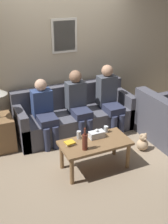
{
  "coord_description": "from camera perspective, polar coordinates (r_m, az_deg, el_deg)",
  "views": [
    {
      "loc": [
        -1.78,
        -3.88,
        2.58
      ],
      "look_at": [
        -0.09,
        -0.15,
        0.67
      ],
      "focal_mm": 45.0,
      "sensor_mm": 36.0,
      "label": 1
    }
  ],
  "objects": [
    {
      "name": "drinking_glass",
      "position": [
        4.35,
        4.47,
        -3.52
      ],
      "size": [
        0.07,
        0.07,
        0.1
      ],
      "color": "silver",
      "rests_on": "coffee_table"
    },
    {
      "name": "coffee_table",
      "position": [
        4.15,
        2.27,
        -6.89
      ],
      "size": [
        1.03,
        0.52,
        0.46
      ],
      "color": "olive",
      "rests_on": "ground_plane"
    },
    {
      "name": "teddy_bear",
      "position": [
        4.81,
        11.81,
        -6.15
      ],
      "size": [
        0.2,
        0.2,
        0.31
      ],
      "color": "tan",
      "rests_on": "ground_plane"
    },
    {
      "name": "wine_bottle",
      "position": [
        3.87,
        0.18,
        -6.01
      ],
      "size": [
        0.08,
        0.08,
        0.33
      ],
      "color": "#562319",
      "rests_on": "coffee_table"
    },
    {
      "name": "tissue_box",
      "position": [
        4.2,
        2.6,
        -4.56
      ],
      "size": [
        0.23,
        0.12,
        0.14
      ],
      "color": "silver",
      "rests_on": "coffee_table"
    },
    {
      "name": "ground_plane",
      "position": [
        4.99,
        0.21,
        -6.11
      ],
      "size": [
        16.0,
        16.0,
        0.0
      ],
      "primitive_type": "plane",
      "color": "gray"
    },
    {
      "name": "person_left",
      "position": [
        4.8,
        -8.08,
        0.43
      ],
      "size": [
        0.34,
        0.61,
        1.11
      ],
      "color": "#2D334C",
      "rests_on": "ground_plane"
    },
    {
      "name": "book_stack",
      "position": [
        4.03,
        -2.91,
        -6.32
      ],
      "size": [
        0.15,
        0.14,
        0.05
      ],
      "color": "beige",
      "rests_on": "coffee_table"
    },
    {
      "name": "person_middle",
      "position": [
        4.98,
        -1.22,
        2.16
      ],
      "size": [
        0.34,
        0.59,
        1.18
      ],
      "color": "#2D334C",
      "rests_on": "ground_plane"
    },
    {
      "name": "couch_main",
      "position": [
        5.24,
        -2.02,
        -0.79
      ],
      "size": [
        2.17,
        0.82,
        0.84
      ],
      "color": "#4C4C56",
      "rests_on": "ground_plane"
    },
    {
      "name": "person_right",
      "position": [
        5.19,
        5.16,
        3.16
      ],
      "size": [
        0.34,
        0.62,
        1.22
      ],
      "color": "#2D334C",
      "rests_on": "ground_plane"
    },
    {
      "name": "wall_back",
      "position": [
        5.28,
        -4.04,
        10.99
      ],
      "size": [
        9.0,
        0.08,
        2.6
      ],
      "color": "beige",
      "rests_on": "ground_plane"
    },
    {
      "name": "soda_can",
      "position": [
        4.16,
        -1.04,
        -4.67
      ],
      "size": [
        0.07,
        0.07,
        0.12
      ],
      "color": "#BCBCC1",
      "rests_on": "coffee_table"
    }
  ]
}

